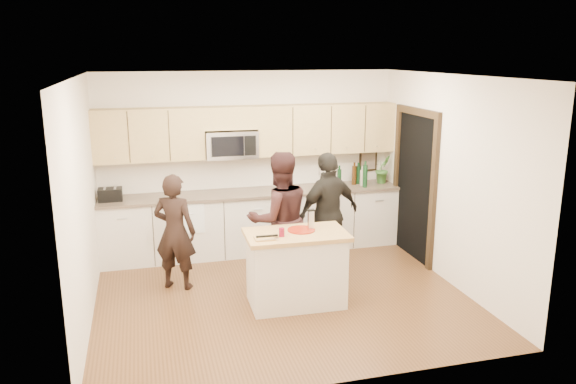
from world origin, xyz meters
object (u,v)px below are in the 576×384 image
object	(u,v)px
woman_left	(175,232)
woman_right	(328,214)
woman_center	(280,219)
toaster	(110,194)
island	(296,268)

from	to	relation	value
woman_left	woman_right	bearing A→B (deg)	-154.31
woman_center	toaster	bearing A→B (deg)	-36.40
woman_right	woman_left	bearing A→B (deg)	-21.49
island	woman_right	xyz separation A→B (m)	(0.69, 0.84, 0.39)
island	woman_right	bearing A→B (deg)	52.12
woman_left	woman_right	size ratio (longest dim) A/B	0.89
woman_left	woman_center	distance (m)	1.34
island	woman_right	world-z (taller)	woman_right
toaster	island	bearing A→B (deg)	-41.76
woman_center	woman_right	distance (m)	0.76
toaster	woman_left	distance (m)	1.37
island	woman_left	size ratio (longest dim) A/B	0.81
toaster	woman_left	bearing A→B (deg)	-53.14
island	toaster	world-z (taller)	toaster
island	woman_center	xyz separation A→B (m)	(-0.04, 0.64, 0.42)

